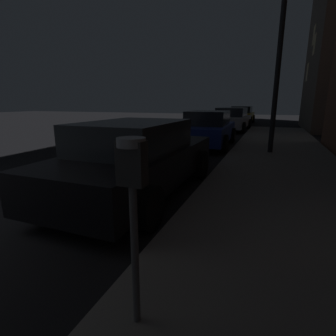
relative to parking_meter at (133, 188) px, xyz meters
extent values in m
cylinder|color=#59595B|center=(0.00, 0.00, -0.52)|extent=(0.06, 0.06, 1.09)
cube|color=#333333|center=(0.00, 0.00, 0.17)|extent=(0.19, 0.11, 0.30)
cylinder|color=#999EA5|center=(0.00, 0.00, 0.31)|extent=(0.19, 0.19, 0.06)
cube|color=black|center=(-0.06, 0.00, 0.21)|extent=(0.01, 0.08, 0.11)
cube|color=black|center=(-1.55, 3.07, -0.64)|extent=(1.80, 4.60, 0.64)
cube|color=#1E2328|center=(-1.55, 2.86, -0.06)|extent=(1.57, 2.28, 0.56)
cylinder|color=black|center=(-2.43, 4.50, -0.88)|extent=(0.23, 0.66, 0.66)
cylinder|color=black|center=(-0.64, 4.49, -0.88)|extent=(0.23, 0.66, 0.66)
cylinder|color=black|center=(-2.45, 1.66, -0.88)|extent=(0.23, 0.66, 0.66)
cylinder|color=black|center=(-0.67, 1.64, -0.88)|extent=(0.23, 0.66, 0.66)
cube|color=navy|center=(-1.55, 9.18, -0.64)|extent=(1.82, 4.22, 0.64)
cube|color=#1E2328|center=(-1.54, 9.10, -0.06)|extent=(1.56, 2.07, 0.56)
cylinder|color=black|center=(-2.45, 10.45, -0.88)|extent=(0.24, 0.67, 0.66)
cylinder|color=black|center=(-0.72, 10.50, -0.88)|extent=(0.24, 0.67, 0.66)
cylinder|color=black|center=(-2.37, 7.87, -0.88)|extent=(0.24, 0.67, 0.66)
cylinder|color=black|center=(-0.65, 7.91, -0.88)|extent=(0.24, 0.67, 0.66)
cube|color=#B7B7BF|center=(-1.55, 15.92, -0.64)|extent=(2.08, 4.60, 0.64)
cube|color=#1E2328|center=(-1.55, 15.90, -0.06)|extent=(1.75, 2.17, 0.56)
cylinder|color=black|center=(-2.44, 17.36, -0.88)|extent=(0.25, 0.67, 0.66)
cylinder|color=black|center=(-0.53, 17.27, -0.88)|extent=(0.25, 0.67, 0.66)
cylinder|color=black|center=(-2.56, 14.56, -0.88)|extent=(0.25, 0.67, 0.66)
cylinder|color=black|center=(-0.65, 14.48, -0.88)|extent=(0.25, 0.67, 0.66)
cube|color=gold|center=(-1.55, 21.96, -0.64)|extent=(1.80, 4.20, 0.64)
cube|color=#1E2328|center=(-1.55, 22.02, -0.06)|extent=(1.56, 2.08, 0.56)
cylinder|color=black|center=(-2.40, 23.26, -0.88)|extent=(0.23, 0.66, 0.66)
cylinder|color=black|center=(-0.65, 23.23, -0.88)|extent=(0.23, 0.66, 0.66)
cylinder|color=black|center=(-2.44, 20.68, -0.88)|extent=(0.23, 0.66, 0.66)
cylinder|color=black|center=(-0.69, 20.65, -0.88)|extent=(0.23, 0.66, 0.66)
cylinder|color=black|center=(0.89, 7.85, 1.29)|extent=(0.16, 0.16, 4.72)
cube|color=#F2D17F|center=(2.92, 18.05, 4.00)|extent=(0.06, 0.90, 1.20)
cube|color=#F2D17F|center=(2.92, 18.91, 4.70)|extent=(0.06, 0.90, 1.20)
cube|color=#F2D17F|center=(2.92, 20.23, 2.59)|extent=(0.06, 0.90, 1.20)
camera|label=1|loc=(0.83, -1.48, 0.56)|focal=28.10mm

